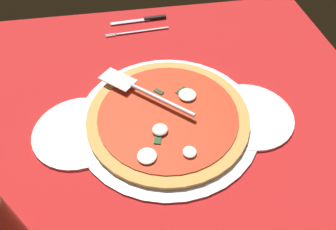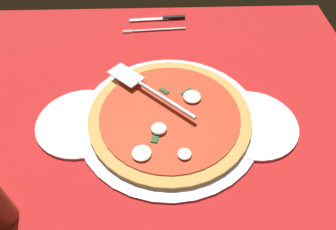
{
  "view_description": "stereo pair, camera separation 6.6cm",
  "coord_description": "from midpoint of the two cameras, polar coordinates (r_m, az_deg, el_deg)",
  "views": [
    {
      "loc": [
        -6.2,
        -44.31,
        59.13
      ],
      "look_at": [
        2.01,
        4.95,
        1.98
      ],
      "focal_mm": 34.0,
      "sensor_mm": 36.0,
      "label": 1
    },
    {
      "loc": [
        0.41,
        -44.96,
        59.13
      ],
      "look_at": [
        2.01,
        4.95,
        1.98
      ],
      "focal_mm": 34.0,
      "sensor_mm": 36.0,
      "label": 2
    }
  ],
  "objects": [
    {
      "name": "ground_plane",
      "position": [
        0.74,
        1.13,
        -4.24
      ],
      "size": [
        112.06,
        112.06,
        0.8
      ],
      "primitive_type": "cube",
      "color": "#B21D1E"
    },
    {
      "name": "checker_pattern",
      "position": [
        0.74,
        1.14,
        -4.03
      ],
      "size": [
        112.06,
        112.06,
        0.1
      ],
      "color": "white",
      "rests_on": "ground_plane"
    },
    {
      "name": "pizza_pan",
      "position": [
        0.77,
        2.47,
        -0.83
      ],
      "size": [
        44.01,
        44.01,
        0.88
      ],
      "primitive_type": "cylinder",
      "color": "silver",
      "rests_on": "ground_plane"
    },
    {
      "name": "dinner_plate_left",
      "position": [
        0.78,
        -13.23,
        -1.45
      ],
      "size": [
        21.35,
        21.35,
        1.0
      ],
      "primitive_type": "cylinder",
      "color": "white",
      "rests_on": "ground_plane"
    },
    {
      "name": "dinner_plate_right",
      "position": [
        0.79,
        16.96,
        -1.69
      ],
      "size": [
        21.34,
        21.34,
        1.0
      ],
      "primitive_type": "cylinder",
      "color": "white",
      "rests_on": "ground_plane"
    },
    {
      "name": "pizza",
      "position": [
        0.76,
        2.5,
        -0.33
      ],
      "size": [
        38.88,
        38.88,
        2.7
      ],
      "color": "tan",
      "rests_on": "pizza_pan"
    },
    {
      "name": "pizza_server",
      "position": [
        0.79,
        -1.57,
        4.67
      ],
      "size": [
        22.12,
        20.9,
        1.0
      ],
      "rotation": [
        0.0,
        0.0,
        2.39
      ],
      "color": "silver",
      "rests_on": "pizza"
    },
    {
      "name": "place_setting_far",
      "position": [
        1.08,
        -0.15,
        15.81
      ],
      "size": [
        21.12,
        14.78,
        1.4
      ],
      "rotation": [
        0.0,
        0.0,
        3.21
      ],
      "color": "silver",
      "rests_on": "ground_plane"
    }
  ]
}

